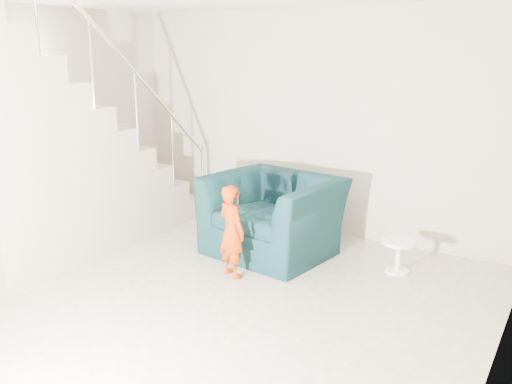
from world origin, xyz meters
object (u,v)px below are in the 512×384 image
at_px(toddler, 232,231).
at_px(staircase, 57,170).
at_px(armchair, 273,215).
at_px(side_table, 399,251).

relative_size(toddler, staircase, 0.26).
bearing_deg(staircase, armchair, 31.44).
distance_m(toddler, staircase, 2.10).
distance_m(armchair, side_table, 1.40).
bearing_deg(armchair, staircase, -140.75).
bearing_deg(side_table, staircase, -157.47).
xyz_separation_m(armchair, side_table, (1.38, 0.18, -0.20)).
bearing_deg(armchair, toddler, -83.57).
xyz_separation_m(toddler, staircase, (-1.99, -0.44, 0.47)).
height_order(armchair, toddler, toddler).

